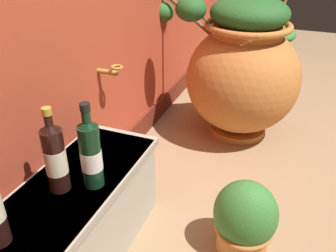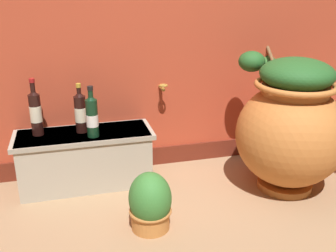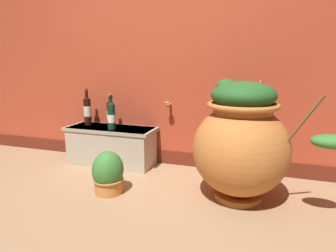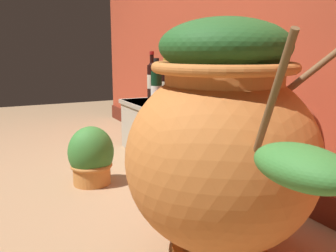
# 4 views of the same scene
# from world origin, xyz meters

# --- Properties ---
(ground_plane) EXTENTS (7.00, 7.00, 0.00)m
(ground_plane) POSITION_xyz_m (0.00, 0.00, 0.00)
(ground_plane) COLOR #9E7A56
(back_wall) EXTENTS (4.40, 0.33, 2.60)m
(back_wall) POSITION_xyz_m (-0.00, 1.20, 1.29)
(back_wall) COLOR #B74228
(back_wall) RESTS_ON ground_plane
(terracotta_urn) EXTENTS (0.98, 0.97, 0.85)m
(terracotta_urn) POSITION_xyz_m (0.65, 0.55, 0.43)
(terracotta_urn) COLOR #C17033
(terracotta_urn) RESTS_ON ground_plane
(stone_ledge) EXTENTS (0.87, 0.33, 0.36)m
(stone_ledge) POSITION_xyz_m (-0.59, 0.92, 0.20)
(stone_ledge) COLOR #B2A893
(stone_ledge) RESTS_ON ground_plane
(wine_bottle_left) EXTENTS (0.07, 0.07, 0.31)m
(wine_bottle_left) POSITION_xyz_m (-0.60, 0.94, 0.50)
(wine_bottle_left) COLOR black
(wine_bottle_left) RESTS_ON stone_ledge
(wine_bottle_middle) EXTENTS (0.07, 0.07, 0.36)m
(wine_bottle_middle) POSITION_xyz_m (-0.86, 0.96, 0.52)
(wine_bottle_middle) COLOR black
(wine_bottle_middle) RESTS_ON stone_ledge
(wine_bottle_right) EXTENTS (0.07, 0.07, 0.32)m
(wine_bottle_right) POSITION_xyz_m (-0.53, 0.85, 0.50)
(wine_bottle_right) COLOR black
(wine_bottle_right) RESTS_ON stone_ledge
(potted_shrub) EXTENTS (0.23, 0.25, 0.33)m
(potted_shrub) POSITION_xyz_m (-0.29, 0.33, 0.15)
(potted_shrub) COLOR #CC7F3D
(potted_shrub) RESTS_ON ground_plane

